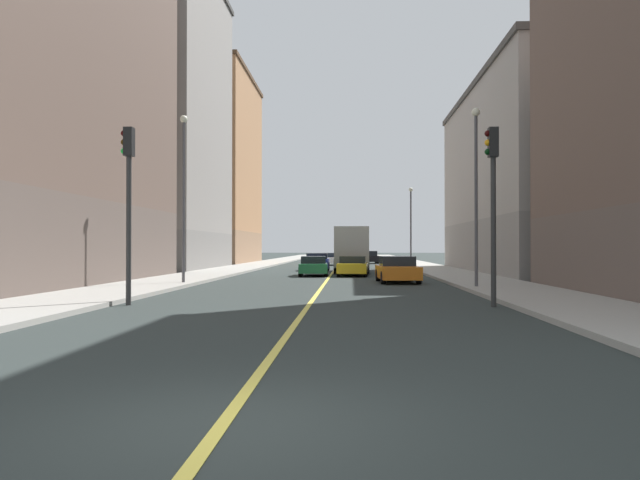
{
  "coord_description": "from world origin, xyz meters",
  "views": [
    {
      "loc": [
        1.31,
        -6.3,
        1.81
      ],
      "look_at": [
        -1.11,
        42.47,
        2.38
      ],
      "focal_mm": 35.05,
      "sensor_mm": 36.0,
      "label": 1
    }
  ],
  "objects_px": {
    "building_right_midblock": "(157,122)",
    "car_orange": "(397,270)",
    "building_right_distant": "(209,169)",
    "box_truck": "(351,249)",
    "car_green": "(313,266)",
    "traffic_light_right_near": "(128,189)",
    "street_lamp_right_near": "(184,182)",
    "car_black": "(369,257)",
    "street_lamp_left_near": "(476,179)",
    "car_blue": "(317,262)",
    "car_yellow": "(353,266)",
    "car_white": "(328,259)",
    "street_lamp_left_far": "(411,218)",
    "building_left_mid": "(537,179)",
    "traffic_light_left_near": "(493,189)"
  },
  "relations": [
    {
      "from": "building_right_midblock",
      "to": "car_orange",
      "type": "xyz_separation_m",
      "value": [
        18.17,
        -17.95,
        -11.4
      ]
    },
    {
      "from": "street_lamp_left_far",
      "to": "box_truck",
      "type": "height_order",
      "value": "street_lamp_left_far"
    },
    {
      "from": "traffic_light_right_near",
      "to": "street_lamp_right_near",
      "type": "xyz_separation_m",
      "value": [
        -0.98,
        10.07,
        1.27
      ]
    },
    {
      "from": "street_lamp_left_near",
      "to": "street_lamp_right_near",
      "type": "distance_m",
      "value": 13.47
    },
    {
      "from": "car_green",
      "to": "box_truck",
      "type": "distance_m",
      "value": 5.71
    },
    {
      "from": "street_lamp_left_near",
      "to": "car_white",
      "type": "xyz_separation_m",
      "value": [
        -7.59,
        36.27,
        -4.11
      ]
    },
    {
      "from": "car_blue",
      "to": "car_orange",
      "type": "distance_m",
      "value": 17.25
    },
    {
      "from": "car_green",
      "to": "car_orange",
      "type": "height_order",
      "value": "car_orange"
    },
    {
      "from": "car_green",
      "to": "box_truck",
      "type": "relative_size",
      "value": 0.54
    },
    {
      "from": "street_lamp_right_near",
      "to": "box_truck",
      "type": "height_order",
      "value": "street_lamp_right_near"
    },
    {
      "from": "car_blue",
      "to": "car_green",
      "type": "height_order",
      "value": "car_blue"
    },
    {
      "from": "traffic_light_right_near",
      "to": "car_yellow",
      "type": "xyz_separation_m",
      "value": [
        7.08,
        20.21,
        -3.0
      ]
    },
    {
      "from": "building_right_distant",
      "to": "car_green",
      "type": "relative_size",
      "value": 4.85
    },
    {
      "from": "street_lamp_left_near",
      "to": "car_orange",
      "type": "distance_m",
      "value": 7.31
    },
    {
      "from": "traffic_light_right_near",
      "to": "car_black",
      "type": "height_order",
      "value": "traffic_light_right_near"
    },
    {
      "from": "street_lamp_left_near",
      "to": "car_green",
      "type": "height_order",
      "value": "street_lamp_left_near"
    },
    {
      "from": "building_right_midblock",
      "to": "car_green",
      "type": "distance_m",
      "value": 20.62
    },
    {
      "from": "car_green",
      "to": "car_orange",
      "type": "distance_m",
      "value": 8.68
    },
    {
      "from": "car_white",
      "to": "car_yellow",
      "type": "relative_size",
      "value": 1.0
    },
    {
      "from": "car_black",
      "to": "car_white",
      "type": "bearing_deg",
      "value": -124.0
    },
    {
      "from": "car_yellow",
      "to": "car_green",
      "type": "relative_size",
      "value": 1.04
    },
    {
      "from": "building_right_distant",
      "to": "car_orange",
      "type": "relative_size",
      "value": 4.6
    },
    {
      "from": "traffic_light_right_near",
      "to": "car_white",
      "type": "height_order",
      "value": "traffic_light_right_near"
    },
    {
      "from": "street_lamp_right_near",
      "to": "building_right_midblock",
      "type": "bearing_deg",
      "value": 110.68
    },
    {
      "from": "street_lamp_left_near",
      "to": "car_blue",
      "type": "relative_size",
      "value": 1.77
    },
    {
      "from": "street_lamp_right_near",
      "to": "car_yellow",
      "type": "xyz_separation_m",
      "value": [
        8.07,
        10.15,
        -4.27
      ]
    },
    {
      "from": "traffic_light_left_near",
      "to": "street_lamp_left_far",
      "type": "relative_size",
      "value": 0.78
    },
    {
      "from": "street_lamp_left_near",
      "to": "street_lamp_right_near",
      "type": "xyz_separation_m",
      "value": [
        -13.25,
        2.43,
        0.18
      ]
    },
    {
      "from": "car_yellow",
      "to": "car_orange",
      "type": "bearing_deg",
      "value": -72.83
    },
    {
      "from": "building_right_distant",
      "to": "car_orange",
      "type": "height_order",
      "value": "building_right_distant"
    },
    {
      "from": "street_lamp_right_near",
      "to": "car_white",
      "type": "bearing_deg",
      "value": 80.51
    },
    {
      "from": "building_right_distant",
      "to": "street_lamp_left_far",
      "type": "xyz_separation_m",
      "value": [
        21.12,
        -13.18,
        -6.13
      ]
    },
    {
      "from": "traffic_light_right_near",
      "to": "car_blue",
      "type": "distance_m",
      "value": 29.93
    },
    {
      "from": "building_right_distant",
      "to": "box_truck",
      "type": "distance_m",
      "value": 30.41
    },
    {
      "from": "car_yellow",
      "to": "car_orange",
      "type": "distance_m",
      "value": 7.6
    },
    {
      "from": "traffic_light_right_near",
      "to": "street_lamp_left_near",
      "type": "height_order",
      "value": "street_lamp_left_near"
    },
    {
      "from": "car_black",
      "to": "car_green",
      "type": "distance_m",
      "value": 30.41
    },
    {
      "from": "traffic_light_right_near",
      "to": "car_green",
      "type": "distance_m",
      "value": 20.96
    },
    {
      "from": "building_left_mid",
      "to": "box_truck",
      "type": "bearing_deg",
      "value": -178.11
    },
    {
      "from": "car_green",
      "to": "building_right_midblock",
      "type": "bearing_deg",
      "value": 141.51
    },
    {
      "from": "traffic_light_left_near",
      "to": "car_white",
      "type": "bearing_deg",
      "value": 98.52
    },
    {
      "from": "street_lamp_left_near",
      "to": "car_blue",
      "type": "distance_m",
      "value": 23.58
    },
    {
      "from": "street_lamp_right_near",
      "to": "car_white",
      "type": "xyz_separation_m",
      "value": [
        5.66,
        33.84,
        -4.29
      ]
    },
    {
      "from": "car_green",
      "to": "car_blue",
      "type": "bearing_deg",
      "value": 91.59
    },
    {
      "from": "building_right_distant",
      "to": "car_green",
      "type": "distance_m",
      "value": 33.87
    },
    {
      "from": "car_black",
      "to": "street_lamp_right_near",
      "type": "bearing_deg",
      "value": -103.93
    },
    {
      "from": "building_right_distant",
      "to": "building_right_midblock",
      "type": "bearing_deg",
      "value": -90.0
    },
    {
      "from": "street_lamp_left_far",
      "to": "car_yellow",
      "type": "distance_m",
      "value": 17.52
    },
    {
      "from": "building_left_mid",
      "to": "traffic_light_right_near",
      "type": "distance_m",
      "value": 32.81
    },
    {
      "from": "street_lamp_right_near",
      "to": "car_orange",
      "type": "xyz_separation_m",
      "value": [
        10.31,
        2.89,
        -4.24
      ]
    }
  ]
}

